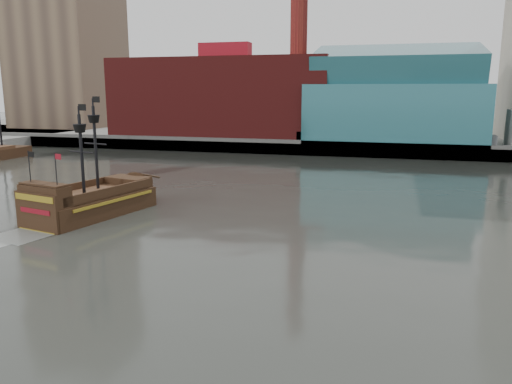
% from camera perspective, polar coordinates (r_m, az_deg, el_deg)
% --- Properties ---
extents(ground, '(400.00, 400.00, 0.00)m').
position_cam_1_polar(ground, '(26.94, -9.12, -12.54)').
color(ground, '#242622').
rests_on(ground, ground).
extents(promenade_far, '(220.00, 60.00, 2.00)m').
position_cam_1_polar(promenade_far, '(115.18, 10.36, 6.35)').
color(promenade_far, slate).
rests_on(promenade_far, ground).
extents(seawall, '(220.00, 1.00, 2.60)m').
position_cam_1_polar(seawall, '(85.96, 8.50, 4.93)').
color(seawall, '#4C4C49').
rests_on(seawall, ground).
extents(skyline, '(149.00, 45.00, 62.00)m').
position_cam_1_polar(skyline, '(107.83, 13.34, 18.45)').
color(skyline, brown).
rests_on(skyline, promenade_far).
extents(pirate_ship, '(7.59, 15.57, 11.20)m').
position_cam_1_polar(pirate_ship, '(46.58, -18.34, -1.37)').
color(pirate_ship, black).
rests_on(pirate_ship, ground).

